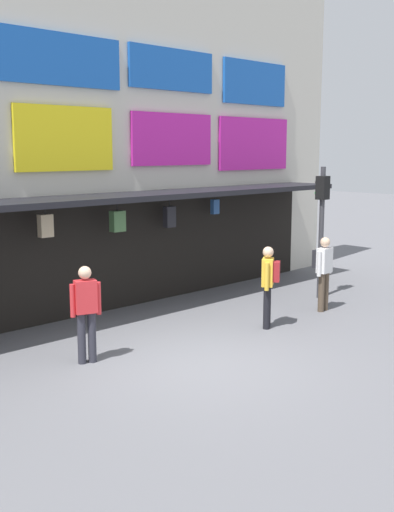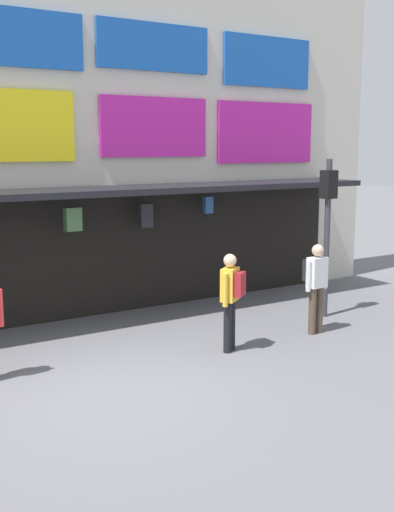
{
  "view_description": "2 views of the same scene",
  "coord_description": "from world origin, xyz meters",
  "views": [
    {
      "loc": [
        -6.96,
        -7.22,
        3.58
      ],
      "look_at": [
        1.74,
        1.85,
        1.42
      ],
      "focal_mm": 43.26,
      "sensor_mm": 36.0,
      "label": 1
    },
    {
      "loc": [
        -3.52,
        -7.9,
        3.45
      ],
      "look_at": [
        2.3,
        1.29,
        1.56
      ],
      "focal_mm": 44.55,
      "sensor_mm": 36.0,
      "label": 2
    }
  ],
  "objects": [
    {
      "name": "pedestrian_in_white",
      "position": [
        2.53,
        0.57,
        0.98
      ],
      "size": [
        0.48,
        0.47,
        1.68
      ],
      "color": "black",
      "rests_on": "ground"
    },
    {
      "name": "ground_plane",
      "position": [
        0.0,
        0.0,
        0.0
      ],
      "size": [
        80.0,
        80.0,
        0.0
      ],
      "primitive_type": "plane",
      "color": "slate"
    },
    {
      "name": "shopfront",
      "position": [
        0.0,
        4.57,
        3.96
      ],
      "size": [
        18.0,
        2.6,
        8.0
      ],
      "color": "beige",
      "rests_on": "ground"
    },
    {
      "name": "pedestrian_in_purple",
      "position": [
        4.47,
        0.6,
        0.98
      ],
      "size": [
        0.53,
        0.37,
        1.68
      ],
      "color": "brown",
      "rests_on": "ground"
    },
    {
      "name": "traffic_light_far",
      "position": [
        5.45,
        1.39,
        2.14
      ],
      "size": [
        0.3,
        0.33,
        3.2
      ],
      "color": "#38383D",
      "rests_on": "ground"
    }
  ]
}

